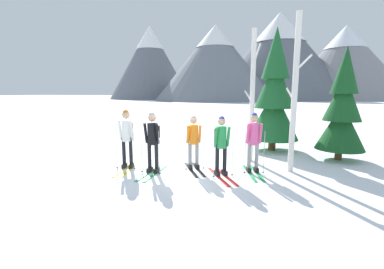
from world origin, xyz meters
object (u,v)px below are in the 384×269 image
(skier_in_black, at_px, (153,139))
(skier_in_pink, at_px, (254,140))
(birch_tree_tall, at_px, (295,93))
(birch_tree_slender, at_px, (252,96))
(skier_in_white, at_px, (127,135))
(pine_tree_mid, at_px, (274,96))
(pine_tree_near, at_px, (342,109))
(skier_in_green, at_px, (221,143))
(skier_in_orange, at_px, (194,140))

(skier_in_black, relative_size, skier_in_pink, 1.01)
(birch_tree_tall, relative_size, birch_tree_slender, 1.04)
(skier_in_white, xyz_separation_m, birch_tree_tall, (4.84, 0.90, 1.28))
(skier_in_pink, distance_m, birch_tree_slender, 1.89)
(skier_in_pink, height_order, pine_tree_mid, pine_tree_mid)
(skier_in_white, xyz_separation_m, pine_tree_near, (6.62, 2.75, 0.73))
(pine_tree_near, bearing_deg, skier_in_black, -152.34)
(skier_in_pink, xyz_separation_m, pine_tree_near, (2.86, 2.27, 0.79))
(skier_in_white, height_order, skier_in_green, skier_in_white)
(skier_in_pink, relative_size, pine_tree_near, 0.46)
(skier_in_green, bearing_deg, birch_tree_tall, 25.24)
(birch_tree_tall, bearing_deg, birch_tree_slender, 139.91)
(skier_in_black, height_order, pine_tree_near, pine_tree_near)
(skier_in_black, bearing_deg, birch_tree_tall, 16.04)
(skier_in_pink, distance_m, pine_tree_mid, 3.61)
(pine_tree_near, distance_m, birch_tree_slender, 3.13)
(skier_in_orange, bearing_deg, birch_tree_slender, 42.02)
(pine_tree_mid, distance_m, birch_tree_slender, 2.07)
(skier_in_green, distance_m, skier_in_pink, 1.01)
(skier_in_orange, distance_m, birch_tree_tall, 3.22)
(skier_in_pink, bearing_deg, skier_in_orange, -177.84)
(skier_in_pink, bearing_deg, pine_tree_near, 38.35)
(skier_in_orange, bearing_deg, birch_tree_tall, 9.51)
(pine_tree_near, relative_size, birch_tree_slender, 0.88)
(pine_tree_near, relative_size, pine_tree_mid, 0.80)
(skier_in_orange, bearing_deg, skier_in_pink, 2.16)
(skier_in_orange, xyz_separation_m, birch_tree_tall, (2.85, 0.48, 1.42))
(skier_in_white, relative_size, birch_tree_slender, 0.41)
(skier_in_white, relative_size, skier_in_orange, 1.10)
(skier_in_orange, xyz_separation_m, skier_in_green, (0.90, -0.44, 0.05))
(skier_in_black, relative_size, skier_in_green, 1.05)
(skier_in_orange, distance_m, skier_in_pink, 1.77)
(skier_in_black, xyz_separation_m, pine_tree_near, (5.68, 2.98, 0.75))
(skier_in_black, relative_size, pine_tree_near, 0.46)
(birch_tree_slender, bearing_deg, skier_in_green, -111.33)
(skier_in_black, distance_m, skier_in_pink, 2.90)
(skier_in_green, xyz_separation_m, birch_tree_slender, (0.75, 1.93, 1.27))
(skier_in_green, distance_m, pine_tree_mid, 4.32)
(skier_in_black, distance_m, skier_in_green, 1.96)
(pine_tree_near, height_order, pine_tree_mid, pine_tree_mid)
(skier_in_pink, bearing_deg, birch_tree_tall, 20.72)
(pine_tree_near, bearing_deg, pine_tree_mid, 154.05)
(skier_in_black, bearing_deg, skier_in_green, 5.89)
(skier_in_pink, bearing_deg, skier_in_black, -165.83)
(skier_in_orange, relative_size, skier_in_pink, 0.94)
(skier_in_white, bearing_deg, skier_in_green, -0.48)
(skier_in_green, relative_size, skier_in_pink, 0.96)
(skier_in_white, xyz_separation_m, skier_in_green, (2.89, -0.02, -0.08))
(pine_tree_mid, relative_size, birch_tree_tall, 1.07)
(skier_in_green, bearing_deg, pine_tree_near, 36.65)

